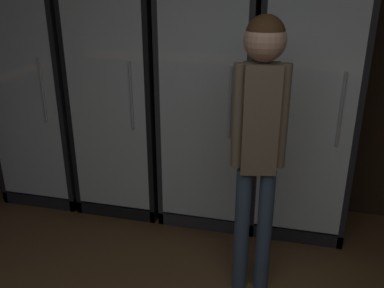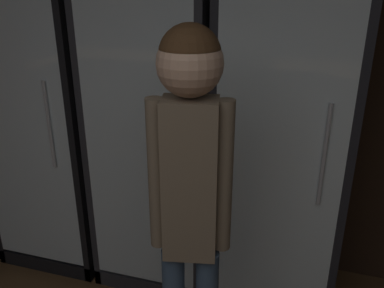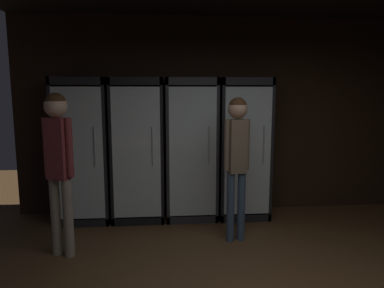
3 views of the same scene
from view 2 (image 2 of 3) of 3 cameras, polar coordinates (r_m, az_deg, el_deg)
The scene contains 5 objects.
wall_back at distance 2.49m, azimuth 9.75°, elevation 12.17°, with size 6.00×0.06×2.80m, color black.
cooler_left at distance 2.81m, azimuth -18.50°, elevation 2.94°, with size 0.69×0.59×1.94m.
cooler_center at distance 2.47m, azimuth -4.48°, elevation 1.50°, with size 0.69×0.59×1.94m.
cooler_right at distance 2.32m, azimuth 12.50°, elevation -0.47°, with size 0.69×0.59×1.94m.
shopper_near at distance 1.50m, azimuth -0.27°, elevation -5.97°, with size 0.30×0.22×1.69m.
Camera 2 is at (0.30, 0.59, 1.82)m, focal length 38.33 mm.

